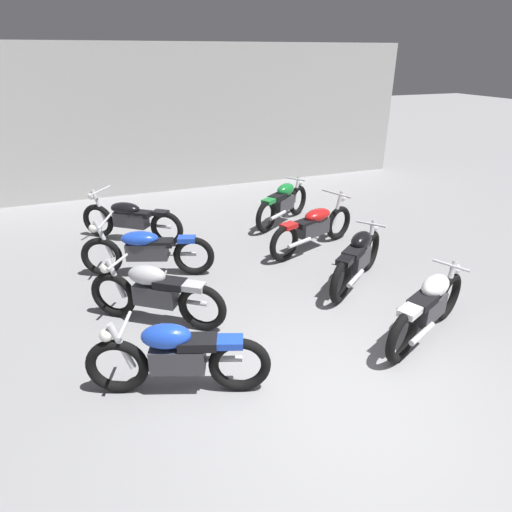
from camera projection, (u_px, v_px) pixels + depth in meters
ground_plane at (348, 406)px, 4.57m from camera, size 60.00×60.00×0.00m
back_wall at (173, 120)px, 11.09m from camera, size 13.04×0.24×3.60m
motorcycle_left_row_0 at (177, 356)px, 4.58m from camera, size 1.89×0.79×0.88m
motorcycle_left_row_1 at (155, 293)px, 5.79m from camera, size 1.67×1.24×0.88m
motorcycle_left_row_2 at (146, 250)px, 7.07m from camera, size 2.08×0.96×0.97m
motorcycle_left_row_3 at (130, 219)px, 8.39m from camera, size 1.79×1.40×0.97m
motorcycle_right_row_0 at (429, 306)px, 5.48m from camera, size 1.83×0.93×0.88m
motorcycle_right_row_1 at (358, 257)px, 6.79m from camera, size 1.64×1.27×0.88m
motorcycle_right_row_2 at (314, 226)px, 8.01m from camera, size 2.07×0.98×0.97m
motorcycle_right_row_3 at (283, 202)px, 9.28m from camera, size 1.68×1.21×0.88m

